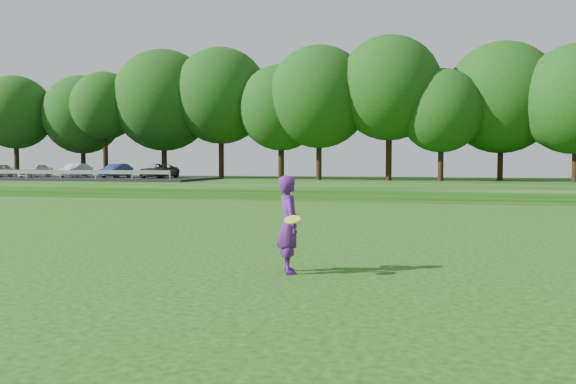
# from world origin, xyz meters

# --- Properties ---
(ground) EXTENTS (140.00, 140.00, 0.00)m
(ground) POSITION_xyz_m (0.00, 0.00, 0.00)
(ground) COLOR #0D3D0B
(ground) RESTS_ON ground
(berm) EXTENTS (130.00, 30.00, 0.60)m
(berm) POSITION_xyz_m (0.00, 34.00, 0.30)
(berm) COLOR #0D3D0B
(berm) RESTS_ON ground
(walking_path) EXTENTS (130.00, 1.60, 0.04)m
(walking_path) POSITION_xyz_m (0.00, 20.00, 0.02)
(walking_path) COLOR gray
(walking_path) RESTS_ON ground
(treeline) EXTENTS (104.00, 7.00, 15.00)m
(treeline) POSITION_xyz_m (0.00, 38.00, 8.10)
(treeline) COLOR #1B3F0E
(treeline) RESTS_ON berm
(parking_lot) EXTENTS (24.00, 9.00, 1.38)m
(parking_lot) POSITION_xyz_m (-23.57, 32.80, 1.02)
(parking_lot) COLOR black
(parking_lot) RESTS_ON berm
(woman) EXTENTS (0.67, 0.96, 1.82)m
(woman) POSITION_xyz_m (3.26, 0.01, 0.91)
(woman) COLOR #531B79
(woman) RESTS_ON ground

